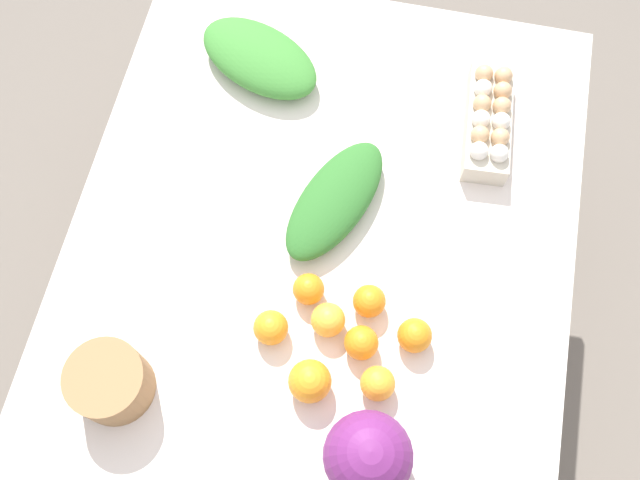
{
  "coord_description": "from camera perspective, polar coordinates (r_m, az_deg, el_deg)",
  "views": [
    {
      "loc": [
        0.54,
        0.11,
        2.13
      ],
      "look_at": [
        0.0,
        0.0,
        0.76
      ],
      "focal_mm": 40.0,
      "sensor_mm": 36.0,
      "label": 1
    }
  ],
  "objects": [
    {
      "name": "orange_4",
      "position": [
        1.42,
        3.96,
        -4.9
      ],
      "size": [
        0.07,
        0.07,
        0.07
      ],
      "primitive_type": "sphere",
      "color": "orange",
      "rests_on": "dining_table"
    },
    {
      "name": "greens_bunch_scallion",
      "position": [
        1.69,
        -4.88,
        14.32
      ],
      "size": [
        0.28,
        0.34,
        0.07
      ],
      "primitive_type": "ellipsoid",
      "rotation": [
        0.0,
        0.0,
        1.15
      ],
      "color": "#3D8433",
      "rests_on": "dining_table"
    },
    {
      "name": "dining_table",
      "position": [
        1.58,
        -0.0,
        -1.45
      ],
      "size": [
        1.32,
        1.06,
        0.74
      ],
      "color": "silver",
      "rests_on": "ground_plane"
    },
    {
      "name": "orange_1",
      "position": [
        1.37,
        -0.82,
        -11.23
      ],
      "size": [
        0.08,
        0.08,
        0.08
      ],
      "primitive_type": "sphere",
      "color": "orange",
      "rests_on": "dining_table"
    },
    {
      "name": "orange_7",
      "position": [
        1.41,
        -3.96,
        -7.01
      ],
      "size": [
        0.07,
        0.07,
        0.07
      ],
      "primitive_type": "sphere",
      "color": "orange",
      "rests_on": "dining_table"
    },
    {
      "name": "paper_bag",
      "position": [
        1.41,
        -16.43,
        -10.87
      ],
      "size": [
        0.15,
        0.15,
        0.11
      ],
      "primitive_type": "cylinder",
      "color": "#997047",
      "rests_on": "dining_table"
    },
    {
      "name": "orange_6",
      "position": [
        1.41,
        0.65,
        -6.41
      ],
      "size": [
        0.07,
        0.07,
        0.07
      ],
      "primitive_type": "sphere",
      "color": "#F9A833",
      "rests_on": "dining_table"
    },
    {
      "name": "greens_bunch_dandelion",
      "position": [
        1.5,
        1.21,
        3.22
      ],
      "size": [
        0.34,
        0.24,
        0.07
      ],
      "primitive_type": "ellipsoid",
      "rotation": [
        0.0,
        0.0,
        2.77
      ],
      "color": "#2D6B28",
      "rests_on": "dining_table"
    },
    {
      "name": "orange_0",
      "position": [
        1.4,
        3.32,
        -8.21
      ],
      "size": [
        0.07,
        0.07,
        0.07
      ],
      "primitive_type": "sphere",
      "color": "orange",
      "rests_on": "dining_table"
    },
    {
      "name": "ground_plane",
      "position": [
        2.2,
        -0.0,
        -7.38
      ],
      "size": [
        8.0,
        8.0,
        0.0
      ],
      "primitive_type": "plane",
      "color": "#70665B"
    },
    {
      "name": "orange_2",
      "position": [
        1.43,
        -0.91,
        -3.95
      ],
      "size": [
        0.06,
        0.06,
        0.06
      ],
      "primitive_type": "sphere",
      "color": "orange",
      "rests_on": "dining_table"
    },
    {
      "name": "orange_3",
      "position": [
        1.41,
        7.58,
        -7.58
      ],
      "size": [
        0.07,
        0.07,
        0.07
      ],
      "primitive_type": "sphere",
      "color": "orange",
      "rests_on": "dining_table"
    },
    {
      "name": "cabbage_purple",
      "position": [
        1.32,
        3.87,
        -16.87
      ],
      "size": [
        0.16,
        0.16,
        0.16
      ],
      "primitive_type": "sphere",
      "color": "#6B2366",
      "rests_on": "dining_table"
    },
    {
      "name": "orange_5",
      "position": [
        1.39,
        4.63,
        -11.37
      ],
      "size": [
        0.07,
        0.07,
        0.07
      ],
      "primitive_type": "sphere",
      "color": "orange",
      "rests_on": "dining_table"
    },
    {
      "name": "egg_carton",
      "position": [
        1.62,
        13.35,
        9.38
      ],
      "size": [
        0.28,
        0.11,
        0.09
      ],
      "rotation": [
        0.0,
        0.0,
        0.06
      ],
      "color": "beige",
      "rests_on": "dining_table"
    }
  ]
}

